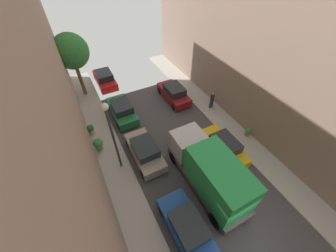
# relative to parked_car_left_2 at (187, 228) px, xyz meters

# --- Properties ---
(ground) EXTENTS (32.00, 32.00, 0.00)m
(ground) POSITION_rel_parked_car_left_2_xyz_m (2.70, -1.43, -0.72)
(ground) COLOR #423F42
(sidewalk_right) EXTENTS (2.00, 44.00, 0.15)m
(sidewalk_right) POSITION_rel_parked_car_left_2_xyz_m (7.70, -1.43, -0.64)
(sidewalk_right) COLOR #A8A399
(sidewalk_right) RESTS_ON ground
(parked_car_left_2) EXTENTS (1.78, 4.20, 1.57)m
(parked_car_left_2) POSITION_rel_parked_car_left_2_xyz_m (0.00, 0.00, 0.00)
(parked_car_left_2) COLOR #194799
(parked_car_left_2) RESTS_ON ground
(parked_car_left_3) EXTENTS (1.78, 4.20, 1.57)m
(parked_car_left_3) POSITION_rel_parked_car_left_2_xyz_m (0.00, 6.01, 0.00)
(parked_car_left_3) COLOR gray
(parked_car_left_3) RESTS_ON ground
(parked_car_left_4) EXTENTS (1.78, 4.20, 1.57)m
(parked_car_left_4) POSITION_rel_parked_car_left_2_xyz_m (0.00, 11.26, 0.00)
(parked_car_left_4) COLOR #1E6638
(parked_car_left_4) RESTS_ON ground
(parked_car_left_5) EXTENTS (1.78, 4.20, 1.57)m
(parked_car_left_5) POSITION_rel_parked_car_left_2_xyz_m (0.00, 17.19, 0.00)
(parked_car_left_5) COLOR red
(parked_car_left_5) RESTS_ON ground
(parked_car_right_1) EXTENTS (1.78, 4.20, 1.57)m
(parked_car_right_1) POSITION_rel_parked_car_left_2_xyz_m (5.40, 3.64, 0.00)
(parked_car_right_1) COLOR gold
(parked_car_right_1) RESTS_ON ground
(parked_car_right_2) EXTENTS (1.78, 4.20, 1.57)m
(parked_car_right_2) POSITION_rel_parked_car_left_2_xyz_m (5.40, 11.38, 0.00)
(parked_car_right_2) COLOR maroon
(parked_car_right_2) RESTS_ON ground
(delivery_truck) EXTENTS (2.26, 6.60, 3.38)m
(delivery_truck) POSITION_rel_parked_car_left_2_xyz_m (2.70, 1.87, 1.07)
(delivery_truck) COLOR #4C4C51
(delivery_truck) RESTS_ON ground
(pedestrian) EXTENTS (0.40, 0.36, 1.72)m
(pedestrian) POSITION_rel_parked_car_left_2_xyz_m (7.86, 8.44, 0.35)
(pedestrian) COLOR #2D334C
(pedestrian) RESTS_ON sidewalk_right
(street_tree_0) EXTENTS (3.14, 3.14, 6.12)m
(street_tree_0) POSITION_rel_parked_car_left_2_xyz_m (-2.39, 16.29, 3.95)
(street_tree_0) COLOR brown
(street_tree_0) RESTS_ON sidewalk_left
(potted_plant_0) EXTENTS (0.70, 0.70, 1.08)m
(potted_plant_0) POSITION_rel_parked_car_left_2_xyz_m (-2.89, 8.29, 0.04)
(potted_plant_0) COLOR slate
(potted_plant_0) RESTS_ON sidewalk_left
(potted_plant_2) EXTENTS (0.46, 0.46, 0.83)m
(potted_plant_2) POSITION_rel_parked_car_left_2_xyz_m (8.33, 4.07, -0.10)
(potted_plant_2) COLOR brown
(potted_plant_2) RESTS_ON sidewalk_right
(potted_plant_4) EXTENTS (0.57, 0.57, 0.95)m
(potted_plant_4) POSITION_rel_parked_car_left_2_xyz_m (-3.07, 10.20, -0.04)
(potted_plant_4) COLOR #B2A899
(potted_plant_4) RESTS_ON sidewalk_left
(lamp_post) EXTENTS (0.44, 0.44, 5.77)m
(lamp_post) POSITION_rel_parked_car_left_2_xyz_m (-1.90, 6.00, 3.20)
(lamp_post) COLOR #333338
(lamp_post) RESTS_ON sidewalk_left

